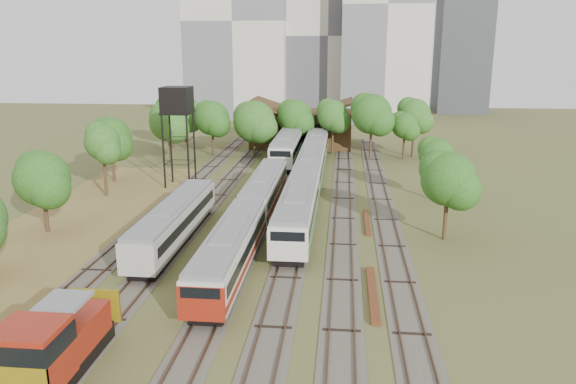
# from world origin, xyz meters

# --- Properties ---
(ground) EXTENTS (240.00, 240.00, 0.00)m
(ground) POSITION_xyz_m (0.00, 0.00, 0.00)
(ground) COLOR #475123
(ground) RESTS_ON ground
(dry_grass_patch) EXTENTS (14.00, 60.00, 0.04)m
(dry_grass_patch) POSITION_xyz_m (-18.00, 8.00, 0.02)
(dry_grass_patch) COLOR brown
(dry_grass_patch) RESTS_ON ground
(tracks) EXTENTS (24.60, 80.00, 0.19)m
(tracks) POSITION_xyz_m (-0.67, 25.00, 0.04)
(tracks) COLOR #4C473D
(tracks) RESTS_ON ground
(railcar_red_set) EXTENTS (2.77, 34.57, 3.42)m
(railcar_red_set) POSITION_xyz_m (-2.00, 12.14, 1.81)
(railcar_red_set) COLOR black
(railcar_red_set) RESTS_ON ground
(railcar_green_set) EXTENTS (3.01, 52.08, 3.73)m
(railcar_green_set) POSITION_xyz_m (2.00, 30.36, 1.97)
(railcar_green_set) COLOR black
(railcar_green_set) RESTS_ON ground
(railcar_rear) EXTENTS (3.17, 16.08, 3.93)m
(railcar_rear) POSITION_xyz_m (-2.00, 43.06, 2.08)
(railcar_rear) COLOR black
(railcar_rear) RESTS_ON ground
(shunter_locomotive) EXTENTS (2.95, 8.10, 3.87)m
(shunter_locomotive) POSITION_xyz_m (-8.00, -10.47, 1.88)
(shunter_locomotive) COLOR black
(shunter_locomotive) RESTS_ON ground
(old_grey_coach) EXTENTS (2.71, 18.00, 3.34)m
(old_grey_coach) POSITION_xyz_m (-8.00, 9.76, 1.83)
(old_grey_coach) COLOR black
(old_grey_coach) RESTS_ON ground
(water_tower) EXTENTS (3.33, 3.33, 11.50)m
(water_tower) POSITION_xyz_m (-13.13, 29.08, 9.70)
(water_tower) COLOR black
(water_tower) RESTS_ON ground
(rail_pile_near) EXTENTS (0.57, 8.54, 0.28)m
(rail_pile_near) POSITION_xyz_m (8.00, 1.00, 0.14)
(rail_pile_near) COLOR brown
(rail_pile_near) RESTS_ON ground
(rail_pile_far) EXTENTS (0.47, 7.44, 0.24)m
(rail_pile_far) POSITION_xyz_m (8.20, 16.61, 0.12)
(rail_pile_far) COLOR brown
(rail_pile_far) RESTS_ON ground
(maintenance_shed) EXTENTS (16.45, 11.55, 7.58)m
(maintenance_shed) POSITION_xyz_m (-1.00, 57.98, 2.91)
(maintenance_shed) COLOR #3B2715
(maintenance_shed) RESTS_ON ground
(tree_band_left) EXTENTS (8.71, 66.96, 8.48)m
(tree_band_left) POSITION_xyz_m (-20.30, 22.20, 5.30)
(tree_band_left) COLOR #382616
(tree_band_left) RESTS_ON ground
(tree_band_far) EXTENTS (40.27, 10.80, 9.37)m
(tree_band_far) POSITION_xyz_m (-2.52, 49.68, 5.70)
(tree_band_far) COLOR #382616
(tree_band_far) RESTS_ON ground
(tree_band_right) EXTENTS (5.19, 39.20, 7.58)m
(tree_band_right) POSITION_xyz_m (14.83, 25.37, 5.03)
(tree_band_right) COLOR #382616
(tree_band_right) RESTS_ON ground
(tower_left) EXTENTS (22.00, 16.00, 42.00)m
(tower_left) POSITION_xyz_m (-18.00, 95.00, 21.00)
(tower_left) COLOR beige
(tower_left) RESTS_ON ground
(tower_centre) EXTENTS (20.00, 18.00, 36.00)m
(tower_centre) POSITION_xyz_m (2.00, 100.00, 18.00)
(tower_centre) COLOR beige
(tower_centre) RESTS_ON ground
(tower_right) EXTENTS (18.00, 16.00, 48.00)m
(tower_right) POSITION_xyz_m (14.00, 92.00, 24.00)
(tower_right) COLOR beige
(tower_right) RESTS_ON ground
(tower_far_right) EXTENTS (12.00, 12.00, 28.00)m
(tower_far_right) POSITION_xyz_m (34.00, 110.00, 14.00)
(tower_far_right) COLOR #393C40
(tower_far_right) RESTS_ON ground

